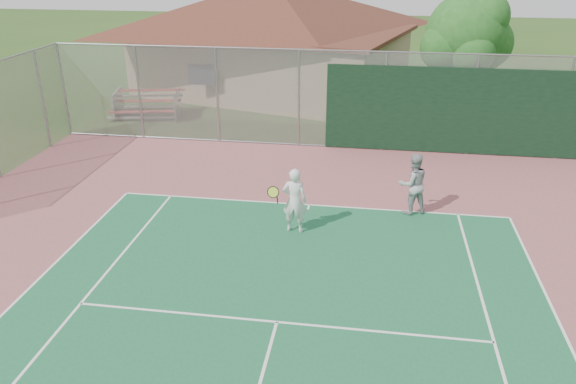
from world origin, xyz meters
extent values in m
cylinder|color=gray|center=(-10.00, 17.00, 1.75)|extent=(0.08, 0.08, 3.50)
cylinder|color=gray|center=(-7.00, 17.00, 1.75)|extent=(0.08, 0.08, 3.50)
cylinder|color=gray|center=(-4.00, 17.00, 1.75)|extent=(0.08, 0.08, 3.50)
cylinder|color=gray|center=(-1.00, 17.00, 1.75)|extent=(0.08, 0.08, 3.50)
cylinder|color=gray|center=(2.00, 17.00, 1.75)|extent=(0.08, 0.08, 3.50)
cylinder|color=gray|center=(5.00, 17.00, 1.75)|extent=(0.08, 0.08, 3.50)
cylinder|color=gray|center=(8.00, 17.00, 1.75)|extent=(0.08, 0.08, 3.50)
cylinder|color=gray|center=(0.00, 17.00, 3.50)|extent=(20.00, 0.05, 0.05)
cylinder|color=gray|center=(0.00, 17.00, 0.05)|extent=(20.00, 0.05, 0.05)
cube|color=#999EA0|center=(0.00, 17.00, 1.75)|extent=(20.00, 0.02, 3.50)
cube|color=black|center=(5.00, 16.95, 1.55)|extent=(10.00, 0.04, 3.00)
cylinder|color=gray|center=(-10.00, 15.50, 1.75)|extent=(0.08, 0.08, 3.50)
cube|color=tan|center=(-3.41, 25.24, 1.48)|extent=(13.55, 10.84, 2.96)
cube|color=brown|center=(-3.41, 25.24, 3.01)|extent=(14.16, 11.44, 0.18)
cube|color=black|center=(-1.44, 21.26, 1.04)|extent=(0.89, 0.06, 2.07)
cube|color=maroon|center=(-7.96, 19.40, 0.34)|extent=(2.88, 0.84, 0.05)
cube|color=#B2B5BA|center=(-7.96, 19.16, 0.14)|extent=(2.87, 0.81, 0.04)
cube|color=maroon|center=(-7.96, 19.92, 0.67)|extent=(2.88, 0.84, 0.05)
cube|color=#B2B5BA|center=(-7.96, 19.68, 0.48)|extent=(2.87, 0.81, 0.04)
cube|color=maroon|center=(-7.96, 20.45, 1.01)|extent=(2.88, 0.84, 0.05)
cube|color=#B2B5BA|center=(-7.96, 20.21, 0.82)|extent=(2.87, 0.81, 0.04)
cube|color=#B2B5BA|center=(-9.30, 19.92, 0.53)|extent=(0.40, 1.70, 1.06)
cube|color=#B2B5BA|center=(-6.61, 19.92, 0.53)|extent=(0.40, 1.70, 1.06)
cylinder|color=#311D12|center=(5.14, 21.42, 1.38)|extent=(0.36, 0.36, 2.76)
sphere|color=#1E541A|center=(5.14, 21.42, 3.55)|extent=(3.16, 3.16, 3.16)
sphere|color=#1E541A|center=(6.03, 21.72, 3.16)|extent=(2.17, 2.17, 2.17)
sphere|color=#1E541A|center=(4.35, 21.03, 3.06)|extent=(1.97, 1.97, 1.97)
sphere|color=#1E541A|center=(5.34, 20.53, 2.96)|extent=(1.78, 1.78, 1.78)
sphere|color=#1E541A|center=(4.84, 22.21, 3.36)|extent=(1.97, 1.97, 1.97)
sphere|color=#1E541A|center=(5.73, 21.22, 4.24)|extent=(1.97, 1.97, 1.97)
imported|color=silver|center=(-0.20, 10.26, 0.86)|extent=(0.65, 0.45, 1.73)
imported|color=#999C9E|center=(2.82, 11.82, 0.86)|extent=(1.02, 0.92, 1.71)
camera|label=1|loc=(1.58, -2.51, 6.81)|focal=35.00mm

